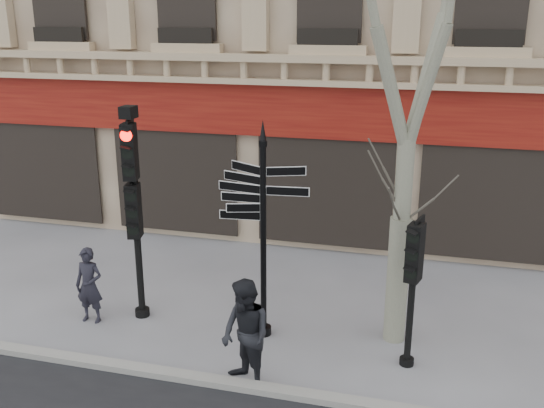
{
  "coord_description": "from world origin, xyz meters",
  "views": [
    {
      "loc": [
        2.45,
        -9.5,
        5.82
      ],
      "look_at": [
        -0.23,
        0.6,
        2.55
      ],
      "focal_mm": 40.0,
      "sensor_mm": 36.0,
      "label": 1
    }
  ],
  "objects_px": {
    "traffic_signal_secondary": "(414,268)",
    "pedestrian_a": "(89,285)",
    "pedestrian_b": "(246,335)",
    "traffic_signal_main": "(134,189)",
    "fingerpost": "(263,195)"
  },
  "relations": [
    {
      "from": "traffic_signal_secondary",
      "to": "pedestrian_a",
      "type": "height_order",
      "value": "traffic_signal_secondary"
    },
    {
      "from": "traffic_signal_secondary",
      "to": "pedestrian_b",
      "type": "xyz_separation_m",
      "value": [
        -2.51,
        -1.33,
        -0.89
      ]
    },
    {
      "from": "traffic_signal_main",
      "to": "traffic_signal_secondary",
      "type": "height_order",
      "value": "traffic_signal_main"
    },
    {
      "from": "traffic_signal_secondary",
      "to": "pedestrian_a",
      "type": "xyz_separation_m",
      "value": [
        -6.13,
        0.02,
        -1.05
      ]
    },
    {
      "from": "traffic_signal_secondary",
      "to": "pedestrian_a",
      "type": "bearing_deg",
      "value": -164.31
    },
    {
      "from": "traffic_signal_secondary",
      "to": "pedestrian_a",
      "type": "distance_m",
      "value": 6.22
    },
    {
      "from": "traffic_signal_main",
      "to": "pedestrian_b",
      "type": "bearing_deg",
      "value": -46.55
    },
    {
      "from": "pedestrian_a",
      "to": "pedestrian_b",
      "type": "bearing_deg",
      "value": -21.53
    },
    {
      "from": "fingerpost",
      "to": "traffic_signal_secondary",
      "type": "xyz_separation_m",
      "value": [
        2.69,
        -0.38,
        -0.94
      ]
    },
    {
      "from": "traffic_signal_secondary",
      "to": "pedestrian_b",
      "type": "distance_m",
      "value": 2.97
    },
    {
      "from": "traffic_signal_main",
      "to": "pedestrian_b",
      "type": "xyz_separation_m",
      "value": [
        2.75,
        -1.79,
        -1.74
      ]
    },
    {
      "from": "traffic_signal_main",
      "to": "traffic_signal_secondary",
      "type": "bearing_deg",
      "value": -18.53
    },
    {
      "from": "fingerpost",
      "to": "traffic_signal_secondary",
      "type": "distance_m",
      "value": 2.87
    },
    {
      "from": "traffic_signal_main",
      "to": "traffic_signal_secondary",
      "type": "xyz_separation_m",
      "value": [
        5.26,
        -0.46,
        -0.86
      ]
    },
    {
      "from": "traffic_signal_main",
      "to": "pedestrian_a",
      "type": "xyz_separation_m",
      "value": [
        -0.87,
        -0.45,
        -1.91
      ]
    }
  ]
}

